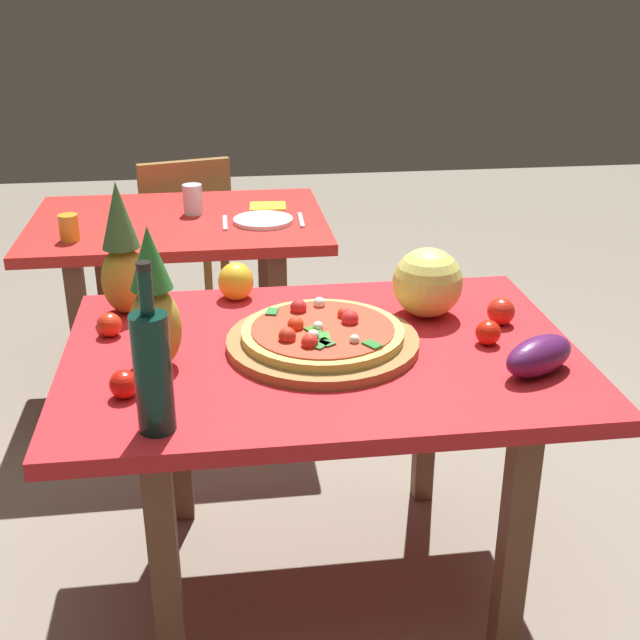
# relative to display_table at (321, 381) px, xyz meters

# --- Properties ---
(ground_plane) EXTENTS (10.00, 10.00, 0.00)m
(ground_plane) POSITION_rel_display_table_xyz_m (0.00, 0.00, -0.66)
(ground_plane) COLOR gray
(display_table) EXTENTS (1.25, 0.87, 0.75)m
(display_table) POSITION_rel_display_table_xyz_m (0.00, 0.00, 0.00)
(display_table) COLOR brown
(display_table) RESTS_ON ground_plane
(background_table) EXTENTS (1.09, 0.78, 0.75)m
(background_table) POSITION_rel_display_table_xyz_m (-0.38, 1.20, -0.01)
(background_table) COLOR brown
(background_table) RESTS_ON ground_plane
(dining_chair) EXTENTS (0.49, 0.49, 0.85)m
(dining_chair) POSITION_rel_display_table_xyz_m (-0.39, 1.82, -0.17)
(dining_chair) COLOR olive
(dining_chair) RESTS_ON ground_plane
(pizza_board) EXTENTS (0.48, 0.48, 0.02)m
(pizza_board) POSITION_rel_display_table_xyz_m (0.01, 0.01, 0.10)
(pizza_board) COLOR olive
(pizza_board) RESTS_ON display_table
(pizza) EXTENTS (0.40, 0.40, 0.06)m
(pizza) POSITION_rel_display_table_xyz_m (0.00, 0.01, 0.13)
(pizza) COLOR #D0B354
(pizza) RESTS_ON pizza_board
(wine_bottle) EXTENTS (0.08, 0.08, 0.36)m
(wine_bottle) POSITION_rel_display_table_xyz_m (-0.38, -0.34, 0.23)
(wine_bottle) COLOR #0C2E25
(wine_bottle) RESTS_ON display_table
(pineapple_left) EXTENTS (0.12, 0.12, 0.36)m
(pineapple_left) POSITION_rel_display_table_xyz_m (-0.49, 0.30, 0.25)
(pineapple_left) COLOR #B28C2E
(pineapple_left) RESTS_ON display_table
(pineapple_right) EXTENTS (0.12, 0.12, 0.34)m
(pineapple_right) POSITION_rel_display_table_xyz_m (-0.39, -0.05, 0.24)
(pineapple_right) COLOR #AB9833
(pineapple_right) RESTS_ON display_table
(melon) EXTENTS (0.19, 0.19, 0.19)m
(melon) POSITION_rel_display_table_xyz_m (0.31, 0.17, 0.18)
(melon) COLOR #DCDC65
(melon) RESTS_ON display_table
(bell_pepper) EXTENTS (0.10, 0.10, 0.11)m
(bell_pepper) POSITION_rel_display_table_xyz_m (-0.19, 0.36, 0.14)
(bell_pepper) COLOR yellow
(bell_pepper) RESTS_ON display_table
(eggplant) EXTENTS (0.22, 0.18, 0.09)m
(eggplant) POSITION_rel_display_table_xyz_m (0.48, -0.20, 0.14)
(eggplant) COLOR #521B52
(eggplant) RESTS_ON display_table
(tomato_by_bottle) EXTENTS (0.07, 0.07, 0.07)m
(tomato_by_bottle) POSITION_rel_display_table_xyz_m (0.49, 0.08, 0.13)
(tomato_by_bottle) COLOR red
(tomato_by_bottle) RESTS_ON display_table
(tomato_at_corner) EXTENTS (0.06, 0.06, 0.06)m
(tomato_at_corner) POSITION_rel_display_table_xyz_m (0.41, -0.03, 0.12)
(tomato_at_corner) COLOR red
(tomato_at_corner) RESTS_ON display_table
(tomato_beside_pepper) EXTENTS (0.06, 0.06, 0.06)m
(tomato_beside_pepper) POSITION_rel_display_table_xyz_m (-0.52, 0.14, 0.12)
(tomato_beside_pepper) COLOR red
(tomato_beside_pepper) RESTS_ON display_table
(tomato_near_board) EXTENTS (0.06, 0.06, 0.06)m
(tomato_near_board) POSITION_rel_display_table_xyz_m (-0.46, -0.19, 0.12)
(tomato_near_board) COLOR red
(tomato_near_board) RESTS_ON display_table
(drinking_glass_juice) EXTENTS (0.07, 0.07, 0.09)m
(drinking_glass_juice) POSITION_rel_display_table_xyz_m (-0.74, 0.97, 0.14)
(drinking_glass_juice) COLOR gold
(drinking_glass_juice) RESTS_ON background_table
(drinking_glass_water) EXTENTS (0.07, 0.07, 0.11)m
(drinking_glass_water) POSITION_rel_display_table_xyz_m (-0.32, 1.25, 0.15)
(drinking_glass_water) COLOR silver
(drinking_glass_water) RESTS_ON background_table
(dinner_plate) EXTENTS (0.22, 0.22, 0.02)m
(dinner_plate) POSITION_rel_display_table_xyz_m (-0.07, 1.10, 0.10)
(dinner_plate) COLOR white
(dinner_plate) RESTS_ON background_table
(fork_utensil) EXTENTS (0.02, 0.18, 0.01)m
(fork_utensil) POSITION_rel_display_table_xyz_m (-0.21, 1.10, 0.09)
(fork_utensil) COLOR silver
(fork_utensil) RESTS_ON background_table
(knife_utensil) EXTENTS (0.02, 0.18, 0.01)m
(knife_utensil) POSITION_rel_display_table_xyz_m (0.07, 1.10, 0.09)
(knife_utensil) COLOR silver
(knife_utensil) RESTS_ON background_table
(napkin_folded) EXTENTS (0.15, 0.13, 0.01)m
(napkin_folded) POSITION_rel_display_table_xyz_m (-0.04, 1.31, 0.09)
(napkin_folded) COLOR yellow
(napkin_folded) RESTS_ON background_table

